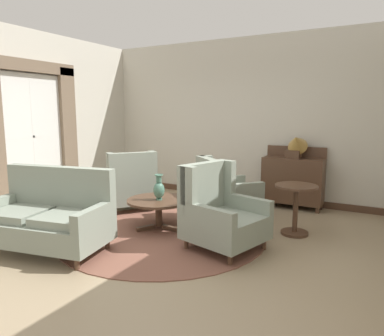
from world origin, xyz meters
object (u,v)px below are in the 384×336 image
object	(u,v)px
coffee_table	(158,204)
porcelain_vase	(159,189)
settee	(48,218)
armchair_beside_settee	(220,214)
armchair_near_sideboard	(130,185)
armchair_far_left	(224,193)
gramophone	(296,144)
sideboard	(293,180)
side_table	(296,204)

from	to	relation	value
coffee_table	porcelain_vase	world-z (taller)	porcelain_vase
porcelain_vase	settee	size ratio (longest dim) A/B	0.23
armchair_beside_settee	armchair_near_sideboard	distance (m)	2.27
armchair_beside_settee	armchair_near_sideboard	xyz separation A→B (m)	(-2.11, 0.84, -0.01)
armchair_far_left	gramophone	xyz separation A→B (m)	(0.82, 1.14, 0.72)
coffee_table	porcelain_vase	xyz separation A→B (m)	(0.03, -0.03, 0.24)
porcelain_vase	armchair_far_left	size ratio (longest dim) A/B	0.33
settee	armchair_far_left	xyz separation A→B (m)	(1.36, 2.22, 0.01)
coffee_table	settee	world-z (taller)	settee
porcelain_vase	gramophone	size ratio (longest dim) A/B	0.73
armchair_beside_settee	sideboard	xyz separation A→B (m)	(0.33, 2.34, 0.07)
side_table	porcelain_vase	bearing A→B (deg)	-157.51
porcelain_vase	gramophone	distance (m)	2.55
armchair_beside_settee	sideboard	bearing A→B (deg)	7.34
porcelain_vase	armchair_beside_settee	bearing A→B (deg)	-11.70
armchair_near_sideboard	side_table	size ratio (longest dim) A/B	1.69
armchair_beside_settee	side_table	bearing A→B (deg)	-21.22
coffee_table	armchair_far_left	world-z (taller)	armchair_far_left
armchair_far_left	armchair_near_sideboard	bearing A→B (deg)	50.16
coffee_table	sideboard	world-z (taller)	sideboard
porcelain_vase	gramophone	world-z (taller)	gramophone
armchair_beside_settee	gramophone	size ratio (longest dim) A/B	2.06
porcelain_vase	side_table	xyz separation A→B (m)	(1.77, 0.73, -0.17)
sideboard	gramophone	bearing A→B (deg)	-61.37
gramophone	side_table	bearing A→B (deg)	-75.71
armchair_far_left	gramophone	size ratio (longest dim) A/B	2.19
sideboard	side_table	bearing A→B (deg)	-74.72
sideboard	gramophone	distance (m)	0.64
coffee_table	side_table	world-z (taller)	side_table
armchair_far_left	side_table	world-z (taller)	armchair_far_left
porcelain_vase	armchair_near_sideboard	world-z (taller)	armchair_near_sideboard
porcelain_vase	gramophone	xyz separation A→B (m)	(1.44, 2.04, 0.55)
armchair_near_sideboard	sideboard	bearing A→B (deg)	159.63
porcelain_vase	side_table	distance (m)	1.93
sideboard	gramophone	size ratio (longest dim) A/B	2.11
settee	armchair_beside_settee	size ratio (longest dim) A/B	1.56
sideboard	armchair_near_sideboard	bearing A→B (deg)	-148.36
armchair_beside_settee	porcelain_vase	bearing A→B (deg)	93.60
coffee_table	settee	size ratio (longest dim) A/B	0.56
gramophone	armchair_near_sideboard	bearing A→B (deg)	-150.38
coffee_table	porcelain_vase	bearing A→B (deg)	-40.66
armchair_far_left	side_table	xyz separation A→B (m)	(1.15, -0.16, 0.00)
coffee_table	armchair_near_sideboard	size ratio (longest dim) A/B	0.77
settee	armchair_near_sideboard	distance (m)	1.98
armchair_near_sideboard	gramophone	xyz separation A→B (m)	(2.48, 1.41, 0.71)
settee	sideboard	bearing A→B (deg)	47.18
sideboard	settee	bearing A→B (deg)	-121.61
coffee_table	gramophone	xyz separation A→B (m)	(1.47, 2.01, 0.78)
porcelain_vase	armchair_far_left	xyz separation A→B (m)	(0.63, 0.89, -0.17)
coffee_table	armchair_far_left	size ratio (longest dim) A/B	0.81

